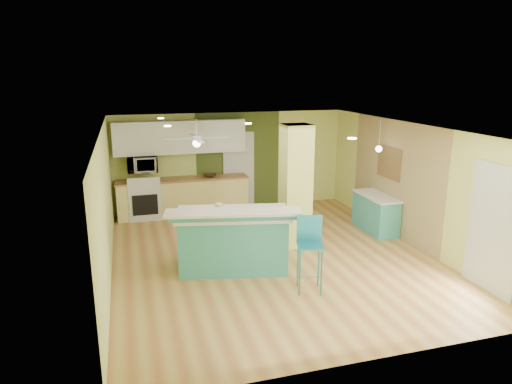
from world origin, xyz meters
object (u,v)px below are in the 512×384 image
fruit_bowl (210,175)px  canister (219,207)px  side_counter (375,213)px  peninsula (233,239)px  bar_stool (310,241)px

fruit_bowl → canister: size_ratio=2.24×
fruit_bowl → canister: 3.36m
fruit_bowl → canister: (-0.45, -3.32, 0.16)m
side_counter → canister: size_ratio=8.73×
peninsula → canister: size_ratio=15.93×
side_counter → fruit_bowl: fruit_bowl is taller
peninsula → canister: bearing=157.0°
bar_stool → canister: bearing=149.9°
peninsula → canister: peninsula is taller
side_counter → bar_stool: bearing=-138.5°
fruit_bowl → peninsula: bearing=-93.8°
canister → fruit_bowl: bearing=82.3°
peninsula → bar_stool: size_ratio=1.89×
side_counter → canister: (-3.77, -0.96, 0.72)m
peninsula → bar_stool: bearing=-36.6°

